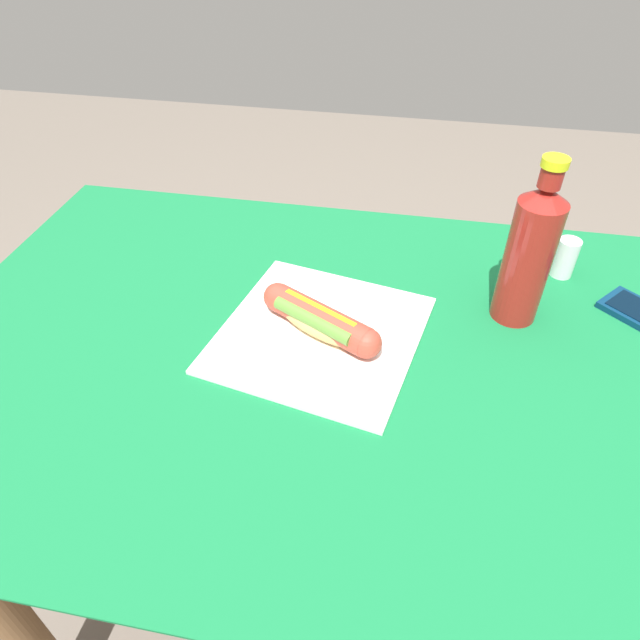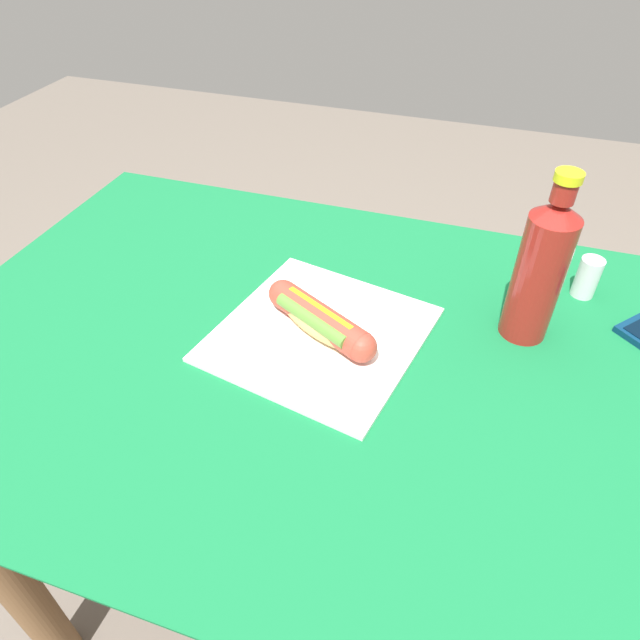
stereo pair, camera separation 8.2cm
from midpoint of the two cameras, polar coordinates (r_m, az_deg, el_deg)
ground_plane at (r=1.47m, az=3.08°, el=-25.99°), size 6.00×6.00×0.00m
dining_table at (r=0.92m, az=4.50°, el=-9.90°), size 1.25×0.82×0.78m
paper_wrapper at (r=0.84m, az=2.80°, el=-1.52°), size 0.34×0.34×0.01m
hot_dog at (r=0.82m, az=2.82°, el=-0.11°), size 0.19×0.12×0.05m
soda_bottle at (r=0.85m, az=24.00°, el=4.60°), size 0.07×0.07×0.26m
salt_shaker at (r=1.01m, az=27.56°, el=3.75°), size 0.04×0.04×0.07m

